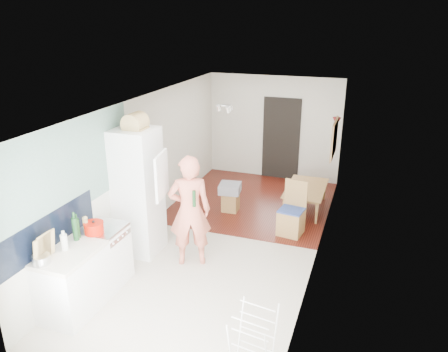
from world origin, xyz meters
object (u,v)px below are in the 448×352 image
Objects in this scene: dining_chair at (292,209)px; stool at (231,202)px; dining_table at (306,200)px; drying_rack at (253,344)px; person at (189,201)px.

dining_chair is 2.42× the size of stool.
dining_chair reaches higher than stool.
drying_rack is at bearing -178.29° from dining_table.
person is 2.27m from stool.
drying_rack is (0.25, -3.46, -0.09)m from dining_chair.
dining_table is 4.65m from drying_rack.
dining_chair is 1.21× the size of drying_rack.
dining_table is at bearing -142.49° from person.
person is 2.61× the size of drying_rack.
stool is 4.37m from drying_rack.
dining_table is 1.17× the size of dining_chair.
stool is at bearing 111.65° from dining_table.
dining_table is 1.58m from stool.
stool is at bearing 164.67° from dining_chair.
dining_chair is (-0.09, -1.19, 0.30)m from dining_table.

